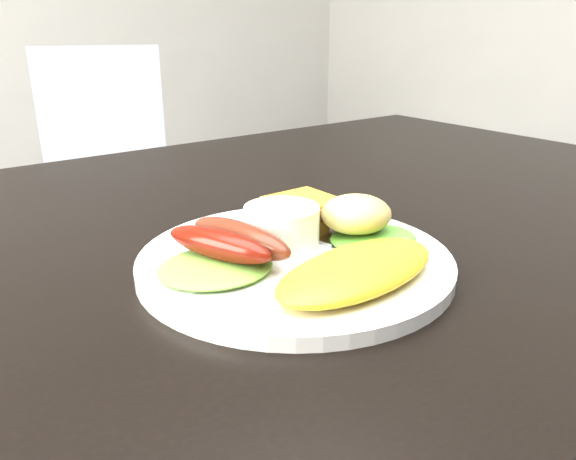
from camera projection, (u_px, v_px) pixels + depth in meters
name	position (u px, v px, depth m)	size (l,w,h in m)	color
dining_table	(298.00, 222.00, 0.66)	(1.20, 0.80, 0.04)	black
dining_chair	(131.00, 202.00, 1.66)	(0.37, 0.37, 0.04)	tan
person	(150.00, 134.00, 1.06)	(0.54, 0.36, 1.50)	navy
plate	(295.00, 261.00, 0.49)	(0.27, 0.27, 0.01)	white
lettuce_left	(216.00, 267.00, 0.45)	(0.10, 0.09, 0.01)	#59942F
lettuce_right	(373.00, 238.00, 0.51)	(0.08, 0.08, 0.01)	green
omelette	(357.00, 270.00, 0.43)	(0.16, 0.08, 0.02)	yellow
sausage_a	(219.00, 244.00, 0.46)	(0.03, 0.10, 0.03)	maroon
sausage_b	(240.00, 238.00, 0.47)	(0.03, 0.11, 0.03)	maroon
ramekin	(282.00, 228.00, 0.50)	(0.07, 0.07, 0.04)	white
toast_a	(285.00, 223.00, 0.54)	(0.06, 0.06, 0.01)	#865F1A
toast_b	(303.00, 207.00, 0.55)	(0.07, 0.07, 0.01)	brown
potato_salad	(356.00, 214.00, 0.52)	(0.07, 0.06, 0.04)	beige
fork	(257.00, 262.00, 0.47)	(0.14, 0.01, 0.00)	#ADAFB7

